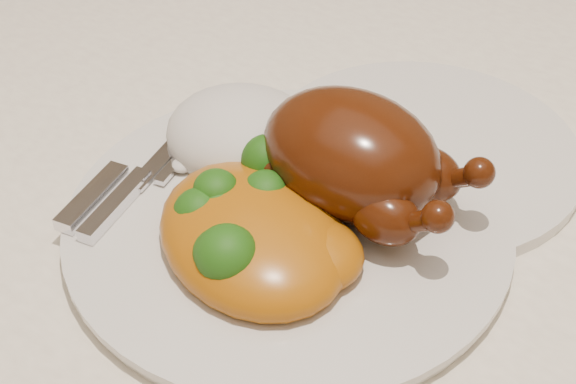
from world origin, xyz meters
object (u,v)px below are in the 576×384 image
Objects in this scene: dinner_plate at (288,222)px; side_plate at (421,150)px; dining_table at (254,232)px; roast_chicken at (355,157)px.

dinner_plate is 1.25× the size of side_plate.
roast_chicken is at bearing -12.41° from dining_table.
dining_table is at bearing -152.46° from side_plate.
dining_table is 0.15m from dinner_plate.
dinner_plate is at bearing -102.64° from side_plate.
side_plate is (0.12, 0.06, 0.11)m from dining_table.
side_plate is at bearing 27.54° from dining_table.
side_plate is at bearing 87.11° from roast_chicken.
dinner_plate is (0.09, -0.06, 0.11)m from dining_table.
dinner_plate is at bearing -124.07° from roast_chicken.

